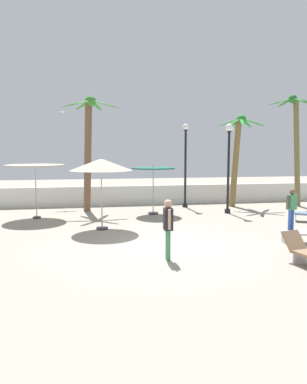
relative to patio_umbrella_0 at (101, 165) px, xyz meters
name	(u,v)px	position (x,y,z in m)	size (l,w,h in m)	color
ground_plane	(171,246)	(2.09, -2.97, -2.52)	(56.00, 56.00, 0.00)	#9E9384
boundary_wall	(135,195)	(2.09, 6.24, -1.98)	(25.20, 0.30, 1.08)	silver
patio_umbrella_0	(101,165)	(0.00, 0.00, 0.00)	(2.42, 2.42, 2.81)	#333338
patio_umbrella_1	(35,167)	(-2.82, 2.87, -0.19)	(2.62, 2.62, 2.55)	#333338
patio_umbrella_2	(153,172)	(2.58, 3.07, -0.47)	(2.08, 2.08, 2.36)	#333338
palm_tree_0	(237,149)	(7.51, 4.75, 0.61)	(2.57, 2.60, 4.97)	olive
palm_tree_1	(89,141)	(-0.43, 4.58, 1.01)	(2.87, 2.64, 5.75)	brown
palm_tree_2	(296,138)	(10.62, 4.25, 1.22)	(2.45, 2.49, 6.01)	olive
lamp_post_0	(229,158)	(6.22, 2.71, 0.16)	(0.37, 0.37, 4.33)	black
lamp_post_1	(185,158)	(4.66, 4.93, 0.12)	(0.35, 0.35, 4.46)	black
guest_0	(292,205)	(7.16, -1.48, -1.54)	(0.52, 0.36, 1.62)	#3359B2
guest_1	(168,223)	(1.67, -4.44, -1.46)	(0.26, 0.56, 1.73)	#3F8C59
seagull_0	(62,112)	(-1.82, 7.17, 2.67)	(1.09, 0.38, 0.14)	white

